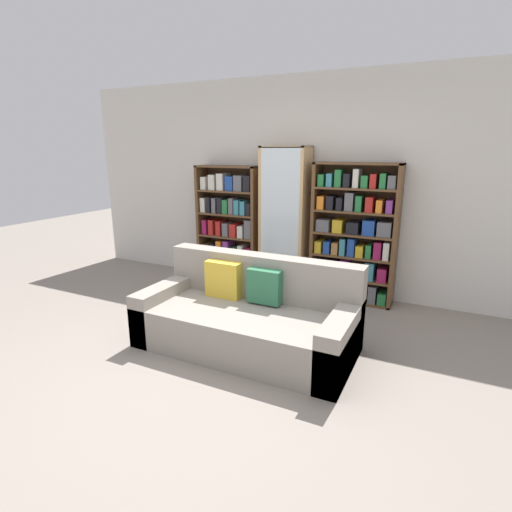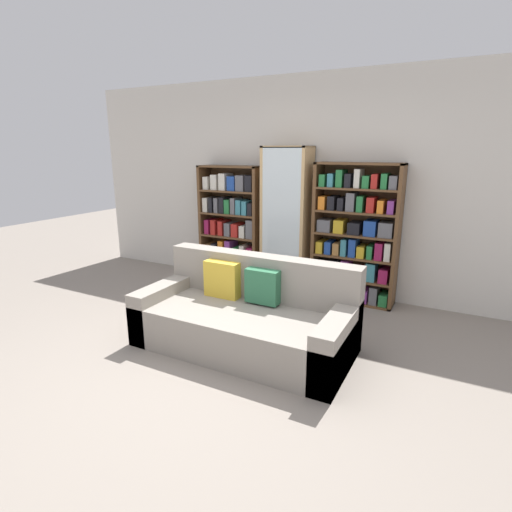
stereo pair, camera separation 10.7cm
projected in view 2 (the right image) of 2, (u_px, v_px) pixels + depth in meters
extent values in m
plane|color=gray|center=(196.00, 377.00, 3.28)|extent=(16.00, 16.00, 0.00)
cube|color=beige|center=(308.00, 186.00, 5.08)|extent=(6.81, 0.06, 2.70)
cube|color=gray|center=(243.00, 329.00, 3.70)|extent=(1.99, 0.92, 0.39)
cube|color=gray|center=(261.00, 276.00, 3.91)|extent=(1.99, 0.20, 0.43)
cube|color=gray|center=(167.00, 306.00, 4.09)|extent=(0.20, 0.92, 0.51)
cube|color=gray|center=(337.00, 344.00, 3.29)|extent=(0.20, 0.92, 0.51)
cube|color=gold|center=(222.00, 279.00, 3.93)|extent=(0.36, 0.12, 0.36)
cube|color=#2D6B47|center=(263.00, 286.00, 3.73)|extent=(0.32, 0.12, 0.32)
cube|color=brown|center=(206.00, 222.00, 5.70)|extent=(0.04, 0.32, 1.60)
cube|color=brown|center=(259.00, 228.00, 5.31)|extent=(0.04, 0.32, 1.60)
cube|color=brown|center=(231.00, 167.00, 5.30)|extent=(0.89, 0.32, 0.02)
cube|color=brown|center=(232.00, 279.00, 5.71)|extent=(0.89, 0.32, 0.02)
cube|color=brown|center=(237.00, 223.00, 5.64)|extent=(0.89, 0.01, 1.60)
cube|color=brown|center=(232.00, 257.00, 5.63)|extent=(0.81, 0.32, 0.02)
cube|color=brown|center=(232.00, 236.00, 5.55)|extent=(0.81, 0.32, 0.02)
cube|color=brown|center=(231.00, 214.00, 5.47)|extent=(0.81, 0.32, 0.02)
cube|color=brown|center=(231.00, 191.00, 5.38)|extent=(0.81, 0.32, 0.02)
cube|color=#AD231E|center=(213.00, 269.00, 5.81)|extent=(0.12, 0.24, 0.18)
cube|color=black|center=(223.00, 271.00, 5.75)|extent=(0.13, 0.24, 0.17)
cube|color=#8E1947|center=(232.00, 273.00, 5.68)|extent=(0.10, 0.24, 0.16)
cube|color=#5B5B60|center=(242.00, 272.00, 5.59)|extent=(0.12, 0.24, 0.24)
cube|color=olive|center=(252.00, 276.00, 5.53)|extent=(0.14, 0.24, 0.16)
cube|color=olive|center=(211.00, 249.00, 5.75)|extent=(0.10, 0.24, 0.16)
cube|color=black|center=(218.00, 249.00, 5.69)|extent=(0.08, 0.24, 0.18)
cube|color=orange|center=(225.00, 248.00, 5.64)|extent=(0.08, 0.24, 0.23)
cube|color=#7A3384|center=(231.00, 248.00, 5.58)|extent=(0.08, 0.24, 0.24)
cube|color=#237038|center=(239.00, 252.00, 5.54)|extent=(0.08, 0.24, 0.16)
cube|color=beige|center=(245.00, 252.00, 5.49)|extent=(0.07, 0.24, 0.20)
cube|color=#8E1947|center=(253.00, 253.00, 5.44)|extent=(0.08, 0.24, 0.18)
cube|color=#8E1947|center=(211.00, 226.00, 5.66)|extent=(0.07, 0.24, 0.20)
cube|color=#AD231E|center=(217.00, 226.00, 5.61)|extent=(0.07, 0.24, 0.21)
cube|color=#AD231E|center=(224.00, 227.00, 5.56)|extent=(0.07, 0.24, 0.20)
cube|color=#5B5B60|center=(231.00, 229.00, 5.51)|extent=(0.09, 0.24, 0.18)
cube|color=#AD231E|center=(238.00, 230.00, 5.46)|extent=(0.09, 0.24, 0.18)
cube|color=beige|center=(246.00, 231.00, 5.41)|extent=(0.08, 0.24, 0.16)
cube|color=#5B5B60|center=(253.00, 228.00, 5.35)|extent=(0.10, 0.24, 0.25)
cube|color=beige|center=(209.00, 204.00, 5.59)|extent=(0.07, 0.24, 0.20)
cube|color=black|center=(215.00, 204.00, 5.54)|extent=(0.05, 0.24, 0.20)
cube|color=#5B5B60|center=(220.00, 205.00, 5.51)|extent=(0.06, 0.24, 0.20)
cube|color=black|center=(226.00, 205.00, 5.46)|extent=(0.07, 0.24, 0.21)
cube|color=#237038|center=(231.00, 206.00, 5.43)|extent=(0.08, 0.24, 0.19)
cube|color=#5B5B60|center=(237.00, 206.00, 5.38)|extent=(0.07, 0.24, 0.21)
cube|color=teal|center=(242.00, 207.00, 5.35)|extent=(0.07, 0.24, 0.19)
cube|color=teal|center=(248.00, 208.00, 5.31)|extent=(0.07, 0.24, 0.18)
cube|color=black|center=(253.00, 209.00, 5.28)|extent=(0.06, 0.24, 0.16)
cube|color=beige|center=(210.00, 183.00, 5.50)|extent=(0.08, 0.24, 0.17)
cube|color=beige|center=(218.00, 182.00, 5.44)|extent=(0.09, 0.24, 0.20)
cube|color=beige|center=(226.00, 182.00, 5.38)|extent=(0.09, 0.24, 0.22)
cube|color=#1E4293|center=(235.00, 183.00, 5.32)|extent=(0.11, 0.24, 0.19)
cube|color=#5B5B60|center=(243.00, 183.00, 5.26)|extent=(0.12, 0.24, 0.20)
cube|color=black|center=(252.00, 183.00, 5.20)|extent=(0.10, 0.24, 0.21)
cube|color=tan|center=(267.00, 219.00, 5.21)|extent=(0.04, 0.36, 1.85)
cube|color=tan|center=(307.00, 223.00, 4.96)|extent=(0.04, 0.36, 1.85)
cube|color=tan|center=(288.00, 147.00, 4.85)|extent=(0.59, 0.36, 0.02)
cube|color=tan|center=(285.00, 288.00, 5.32)|extent=(0.59, 0.36, 0.02)
cube|color=tan|center=(292.00, 219.00, 5.23)|extent=(0.59, 0.01, 1.85)
cube|color=silver|center=(281.00, 223.00, 4.93)|extent=(0.51, 0.01, 1.82)
cube|color=tan|center=(286.00, 262.00, 5.22)|extent=(0.51, 0.32, 0.02)
cube|color=tan|center=(286.00, 235.00, 5.13)|extent=(0.51, 0.32, 0.02)
cube|color=tan|center=(287.00, 207.00, 5.04)|extent=(0.51, 0.32, 0.02)
cube|color=tan|center=(287.00, 178.00, 4.94)|extent=(0.51, 0.32, 0.02)
cylinder|color=silver|center=(273.00, 283.00, 5.40)|extent=(0.01, 0.01, 0.06)
cone|color=silver|center=(273.00, 278.00, 5.38)|extent=(0.07, 0.07, 0.08)
cylinder|color=silver|center=(279.00, 284.00, 5.35)|extent=(0.01, 0.01, 0.06)
cone|color=silver|center=(279.00, 279.00, 5.33)|extent=(0.07, 0.07, 0.08)
cylinder|color=silver|center=(285.00, 285.00, 5.30)|extent=(0.01, 0.01, 0.06)
cone|color=silver|center=(285.00, 280.00, 5.28)|extent=(0.07, 0.07, 0.08)
cylinder|color=silver|center=(291.00, 287.00, 5.25)|extent=(0.01, 0.01, 0.06)
cone|color=silver|center=(291.00, 282.00, 5.23)|extent=(0.07, 0.07, 0.08)
cylinder|color=silver|center=(298.00, 288.00, 5.21)|extent=(0.01, 0.01, 0.06)
cone|color=silver|center=(298.00, 283.00, 5.19)|extent=(0.07, 0.07, 0.08)
cylinder|color=silver|center=(272.00, 256.00, 5.30)|extent=(0.01, 0.01, 0.08)
cone|color=silver|center=(272.00, 249.00, 5.28)|extent=(0.05, 0.05, 0.10)
cylinder|color=silver|center=(278.00, 256.00, 5.28)|extent=(0.01, 0.01, 0.08)
cone|color=silver|center=(278.00, 250.00, 5.25)|extent=(0.05, 0.05, 0.10)
cylinder|color=silver|center=(282.00, 258.00, 5.21)|extent=(0.01, 0.01, 0.08)
cone|color=silver|center=(282.00, 251.00, 5.19)|extent=(0.05, 0.05, 0.10)
cylinder|color=silver|center=(288.00, 258.00, 5.19)|extent=(0.01, 0.01, 0.08)
cone|color=silver|center=(288.00, 251.00, 5.16)|extent=(0.05, 0.05, 0.10)
cylinder|color=silver|center=(294.00, 259.00, 5.15)|extent=(0.01, 0.01, 0.08)
cone|color=silver|center=(294.00, 252.00, 5.13)|extent=(0.05, 0.05, 0.10)
cylinder|color=silver|center=(300.00, 259.00, 5.14)|extent=(0.01, 0.01, 0.08)
cone|color=silver|center=(300.00, 252.00, 5.11)|extent=(0.05, 0.05, 0.10)
cylinder|color=silver|center=(273.00, 229.00, 5.21)|extent=(0.01, 0.01, 0.08)
cone|color=silver|center=(273.00, 223.00, 5.18)|extent=(0.05, 0.05, 0.10)
cylinder|color=silver|center=(278.00, 230.00, 5.18)|extent=(0.01, 0.01, 0.08)
cone|color=silver|center=(278.00, 223.00, 5.16)|extent=(0.05, 0.05, 0.10)
cylinder|color=silver|center=(284.00, 230.00, 5.14)|extent=(0.01, 0.01, 0.08)
cone|color=silver|center=(284.00, 223.00, 5.12)|extent=(0.05, 0.05, 0.10)
cylinder|color=silver|center=(289.00, 231.00, 5.11)|extent=(0.01, 0.01, 0.08)
cone|color=silver|center=(290.00, 224.00, 5.09)|extent=(0.05, 0.05, 0.10)
cylinder|color=silver|center=(295.00, 231.00, 5.08)|extent=(0.01, 0.01, 0.08)
cone|color=silver|center=(295.00, 224.00, 5.06)|extent=(0.05, 0.05, 0.10)
cylinder|color=silver|center=(301.00, 232.00, 5.04)|extent=(0.01, 0.01, 0.08)
cone|color=silver|center=(301.00, 225.00, 5.02)|extent=(0.05, 0.05, 0.10)
cylinder|color=silver|center=(272.00, 202.00, 5.10)|extent=(0.01, 0.01, 0.09)
cone|color=silver|center=(272.00, 194.00, 5.07)|extent=(0.05, 0.05, 0.11)
cylinder|color=silver|center=(279.00, 202.00, 5.09)|extent=(0.01, 0.01, 0.09)
cone|color=silver|center=(279.00, 194.00, 5.06)|extent=(0.05, 0.05, 0.11)
cylinder|color=silver|center=(285.00, 202.00, 5.06)|extent=(0.01, 0.01, 0.09)
cone|color=silver|center=(285.00, 195.00, 5.03)|extent=(0.05, 0.05, 0.11)
cylinder|color=silver|center=(290.00, 203.00, 5.00)|extent=(0.01, 0.01, 0.09)
cone|color=silver|center=(290.00, 195.00, 4.98)|extent=(0.05, 0.05, 0.11)
cylinder|color=silver|center=(296.00, 203.00, 4.99)|extent=(0.01, 0.01, 0.09)
cone|color=silver|center=(296.00, 195.00, 4.96)|extent=(0.05, 0.05, 0.11)
cylinder|color=silver|center=(301.00, 203.00, 4.94)|extent=(0.01, 0.01, 0.09)
cone|color=silver|center=(301.00, 196.00, 4.91)|extent=(0.05, 0.05, 0.11)
cylinder|color=silver|center=(276.00, 174.00, 5.00)|extent=(0.01, 0.01, 0.07)
cone|color=silver|center=(276.00, 167.00, 4.98)|extent=(0.09, 0.09, 0.09)
cylinder|color=silver|center=(287.00, 174.00, 4.93)|extent=(0.01, 0.01, 0.07)
cone|color=silver|center=(287.00, 168.00, 4.91)|extent=(0.09, 0.09, 0.09)
cylinder|color=silver|center=(299.00, 174.00, 4.87)|extent=(0.01, 0.01, 0.07)
cone|color=silver|center=(300.00, 168.00, 4.85)|extent=(0.09, 0.09, 0.09)
cube|color=brown|center=(317.00, 231.00, 4.94)|extent=(0.04, 0.32, 1.66)
cube|color=brown|center=(397.00, 238.00, 4.52)|extent=(0.04, 0.32, 1.66)
cube|color=brown|center=(360.00, 163.00, 4.52)|extent=(1.00, 0.32, 0.02)
cube|color=brown|center=(351.00, 299.00, 4.94)|extent=(1.00, 0.32, 0.02)
cube|color=brown|center=(358.00, 232.00, 4.86)|extent=(1.00, 0.01, 1.66)
cube|color=brown|center=(352.00, 277.00, 4.87)|extent=(0.92, 0.32, 0.02)
cube|color=brown|center=(354.00, 256.00, 4.80)|extent=(0.92, 0.32, 0.02)
cube|color=brown|center=(355.00, 234.00, 4.73)|extent=(0.92, 0.32, 0.02)
cube|color=brown|center=(357.00, 212.00, 4.66)|extent=(0.92, 0.32, 0.02)
cube|color=brown|center=(358.00, 189.00, 4.59)|extent=(0.92, 0.32, 0.02)
cube|color=olive|center=(321.00, 287.00, 5.08)|extent=(0.10, 0.24, 0.17)
cube|color=#5B5B60|center=(329.00, 289.00, 5.04)|extent=(0.08, 0.24, 0.16)
cube|color=teal|center=(338.00, 290.00, 4.99)|extent=(0.09, 0.24, 0.18)
cube|color=#1E4293|center=(346.00, 292.00, 4.94)|extent=(0.09, 0.24, 0.15)
cube|color=#7A3384|center=(356.00, 293.00, 4.89)|extent=(0.08, 0.24, 0.16)
cube|color=#7A3384|center=(365.00, 295.00, 4.84)|extent=(0.09, 0.24, 0.15)
cube|color=#5B5B60|center=(375.00, 294.00, 4.78)|extent=(0.09, 0.24, 0.21)
cube|color=#237038|center=(384.00, 299.00, 4.74)|extent=(0.10, 0.24, 0.14)
cube|color=#5B5B60|center=(323.00, 267.00, 5.00)|extent=(0.13, 0.24, 0.16)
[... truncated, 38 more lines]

